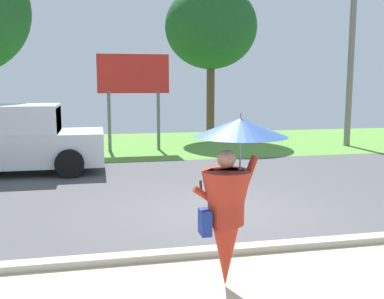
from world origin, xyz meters
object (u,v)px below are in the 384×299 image
(utility_pole, at_px, (352,45))
(roadside_billboard, at_px, (133,81))
(tree_left_far, at_px, (211,27))
(monk_pedestrian, at_px, (230,195))
(pickup_truck, at_px, (8,142))

(utility_pole, relative_size, roadside_billboard, 2.15)
(roadside_billboard, bearing_deg, tree_left_far, 40.54)
(monk_pedestrian, relative_size, pickup_truck, 0.41)
(monk_pedestrian, bearing_deg, roadside_billboard, 94.02)
(pickup_truck, relative_size, roadside_billboard, 1.49)
(monk_pedestrian, xyz_separation_m, tree_left_far, (3.50, 14.72, 3.74))
(roadside_billboard, bearing_deg, utility_pole, -3.44)
(monk_pedestrian, xyz_separation_m, utility_pole, (8.17, 11.05, 2.78))
(monk_pedestrian, distance_m, pickup_truck, 8.92)
(utility_pole, distance_m, tree_left_far, 6.02)
(tree_left_far, bearing_deg, utility_pole, -38.12)
(utility_pole, xyz_separation_m, roadside_billboard, (-8.37, 0.50, -1.39))
(pickup_truck, xyz_separation_m, utility_pole, (12.12, 3.06, 3.06))
(pickup_truck, height_order, roadside_billboard, roadside_billboard)
(utility_pole, relative_size, tree_left_far, 1.11)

